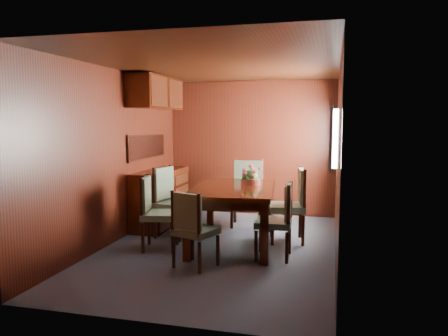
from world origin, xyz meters
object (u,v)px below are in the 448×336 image
(chair_left_near, at_px, (154,208))
(flower_centerpiece, at_px, (251,175))
(chair_head, at_px, (192,225))
(sideboard, at_px, (161,198))
(chair_right_near, at_px, (279,216))
(dining_table, at_px, (234,195))

(chair_left_near, relative_size, flower_centerpiece, 3.36)
(chair_left_near, relative_size, chair_head, 1.08)
(sideboard, bearing_deg, flower_centerpiece, -19.23)
(sideboard, height_order, chair_head, chair_head)
(chair_head, xyz_separation_m, flower_centerpiece, (0.44, 1.31, 0.44))
(chair_left_near, xyz_separation_m, chair_right_near, (1.65, 0.02, -0.02))
(chair_left_near, height_order, chair_head, chair_left_near)
(sideboard, distance_m, flower_centerpiece, 1.75)
(chair_left_near, bearing_deg, chair_head, 37.19)
(dining_table, bearing_deg, chair_head, -108.63)
(sideboard, xyz_separation_m, chair_head, (1.15, -1.86, 0.05))
(flower_centerpiece, bearing_deg, sideboard, 160.77)
(chair_right_near, bearing_deg, sideboard, 57.90)
(chair_right_near, height_order, flower_centerpiece, flower_centerpiece)
(chair_right_near, bearing_deg, dining_table, 55.93)
(dining_table, xyz_separation_m, chair_left_near, (-0.97, -0.45, -0.15))
(sideboard, distance_m, chair_head, 2.19)
(chair_right_near, bearing_deg, chair_left_near, 89.25)
(chair_right_near, bearing_deg, flower_centerpiece, 34.17)
(chair_left_near, bearing_deg, sideboard, -173.82)
(flower_centerpiece, bearing_deg, chair_left_near, -148.92)
(chair_left_near, bearing_deg, flower_centerpiece, 108.42)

